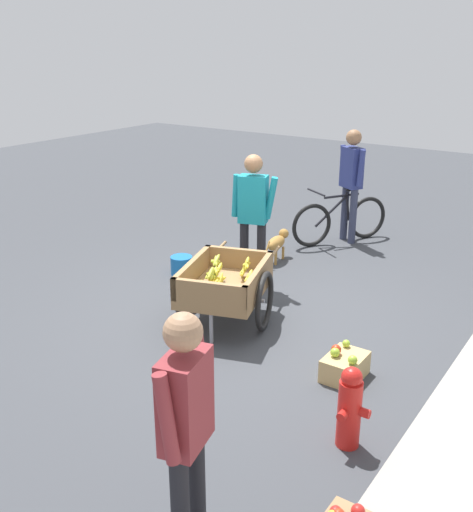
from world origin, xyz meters
TOP-DOWN VIEW (x-y plane):
  - ground_plane at (0.00, 0.00)m, footprint 24.00×24.00m
  - fruit_cart at (0.24, -0.09)m, footprint 1.80×1.23m
  - vendor_person at (-0.85, -0.44)m, footprint 0.30×0.56m
  - bicycle at (-3.02, -0.27)m, footprint 1.45×0.91m
  - cyclist_person at (-3.15, -0.19)m, footprint 0.35×0.50m
  - dog at (-1.78, -0.64)m, footprint 0.67×0.24m
  - fire_hydrant at (1.41, 1.90)m, footprint 0.25×0.25m
  - plastic_bucket at (-0.62, -1.41)m, footprint 0.29×0.29m
  - apple_crate at (0.53, 1.47)m, footprint 0.44×0.32m
  - bystander_person at (2.90, 1.56)m, footprint 0.51×0.28m

SIDE VIEW (x-z plane):
  - ground_plane at x=0.00m, z-range 0.00..0.00m
  - apple_crate at x=0.53m, z-range -0.04..0.28m
  - plastic_bucket at x=-0.62m, z-range 0.00..0.24m
  - dog at x=-1.78m, z-range 0.07..0.47m
  - fire_hydrant at x=1.41m, z-range 0.00..0.67m
  - bicycle at x=-3.02m, z-range -0.07..0.78m
  - fruit_cart at x=0.24m, z-range 0.08..0.80m
  - bystander_person at x=2.90m, z-range 0.16..1.76m
  - vendor_person at x=-0.85m, z-range 0.17..1.83m
  - cyclist_person at x=-3.15m, z-range 0.18..1.88m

